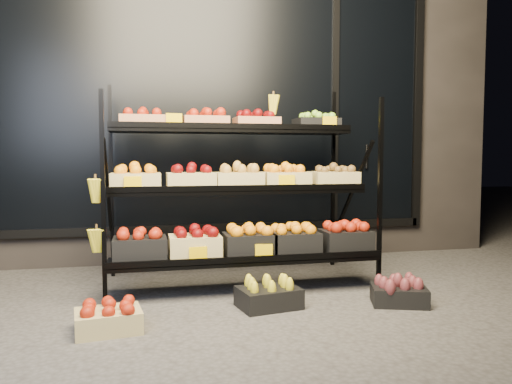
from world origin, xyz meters
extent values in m
plane|color=#514F4C|center=(0.00, 0.00, 0.00)|extent=(24.00, 24.00, 0.00)
cube|color=#2D2826|center=(0.00, 2.60, 1.75)|extent=(6.00, 2.00, 3.50)
cube|color=black|center=(0.00, 1.58, 1.55)|extent=(4.20, 0.04, 2.40)
cube|color=black|center=(0.00, 1.56, 0.34)|extent=(4.30, 0.06, 0.08)
cube|color=black|center=(2.15, 1.56, 1.55)|extent=(0.08, 0.06, 2.50)
cube|color=black|center=(1.20, 1.56, 1.55)|extent=(0.06, 0.06, 2.50)
cylinder|color=black|center=(1.55, 1.53, 1.05)|extent=(0.02, 0.02, 0.25)
cube|color=black|center=(-1.02, 0.18, 0.75)|extent=(0.03, 0.03, 1.50)
cube|color=black|center=(1.02, 0.18, 0.75)|extent=(0.03, 0.03, 1.50)
cube|color=black|center=(-1.02, 1.15, 0.83)|extent=(0.03, 0.03, 1.66)
cube|color=black|center=(1.02, 1.15, 0.83)|extent=(0.03, 0.03, 1.66)
cube|color=black|center=(0.00, 0.35, 0.27)|extent=(2.05, 0.42, 0.03)
cube|color=black|center=(0.00, 0.15, 0.30)|extent=(2.05, 0.02, 0.05)
cube|color=black|center=(0.00, 0.65, 0.77)|extent=(2.05, 0.40, 0.03)
cube|color=black|center=(0.00, 0.46, 0.80)|extent=(2.05, 0.02, 0.05)
cube|color=black|center=(0.00, 0.95, 1.27)|extent=(2.05, 0.40, 0.03)
cube|color=black|center=(0.00, 0.76, 1.30)|extent=(2.05, 0.02, 0.05)
cube|color=tan|center=(-0.75, 0.95, 1.33)|extent=(0.38, 0.28, 0.11)
ellipsoid|color=#AC180C|center=(-0.75, 0.95, 1.42)|extent=(0.32, 0.24, 0.07)
cube|color=tan|center=(-0.23, 0.95, 1.33)|extent=(0.38, 0.28, 0.11)
ellipsoid|color=#AC180C|center=(-0.23, 0.95, 1.42)|extent=(0.32, 0.24, 0.07)
cube|color=tan|center=(0.22, 0.95, 1.33)|extent=(0.38, 0.28, 0.11)
ellipsoid|color=#670708|center=(0.22, 0.95, 1.42)|extent=(0.32, 0.24, 0.07)
cube|color=black|center=(0.78, 0.95, 1.33)|extent=(0.38, 0.28, 0.11)
ellipsoid|color=#8BCC33|center=(0.78, 0.95, 1.42)|extent=(0.32, 0.24, 0.07)
cube|color=tan|center=(-0.81, 0.65, 0.85)|extent=(0.38, 0.28, 0.14)
ellipsoid|color=orange|center=(-0.81, 0.65, 0.95)|extent=(0.32, 0.24, 0.07)
cube|color=tan|center=(-0.38, 0.65, 0.85)|extent=(0.38, 0.28, 0.14)
ellipsoid|color=#670708|center=(-0.38, 0.65, 0.95)|extent=(0.32, 0.24, 0.07)
cube|color=tan|center=(0.00, 0.65, 0.85)|extent=(0.38, 0.28, 0.14)
ellipsoid|color=#B78433|center=(0.00, 0.65, 0.95)|extent=(0.32, 0.24, 0.07)
cube|color=tan|center=(0.40, 0.65, 0.85)|extent=(0.38, 0.28, 0.14)
ellipsoid|color=orange|center=(0.40, 0.65, 0.95)|extent=(0.32, 0.24, 0.07)
cube|color=tan|center=(0.83, 0.65, 0.85)|extent=(0.38, 0.28, 0.14)
ellipsoid|color=brown|center=(0.83, 0.65, 0.95)|extent=(0.32, 0.24, 0.07)
cube|color=black|center=(-0.79, 0.35, 0.37)|extent=(0.38, 0.28, 0.18)
ellipsoid|color=#AC180C|center=(-0.79, 0.35, 0.49)|extent=(0.32, 0.24, 0.07)
cube|color=tan|center=(-0.39, 0.35, 0.37)|extent=(0.38, 0.28, 0.18)
ellipsoid|color=#670708|center=(-0.39, 0.35, 0.49)|extent=(0.32, 0.24, 0.07)
cube|color=black|center=(0.03, 0.35, 0.37)|extent=(0.38, 0.28, 0.18)
ellipsoid|color=orange|center=(0.03, 0.35, 0.49)|extent=(0.32, 0.24, 0.07)
cube|color=black|center=(0.38, 0.35, 0.37)|extent=(0.38, 0.28, 0.18)
ellipsoid|color=orange|center=(0.38, 0.35, 0.49)|extent=(0.32, 0.24, 0.07)
cube|color=black|center=(0.82, 0.35, 0.37)|extent=(0.38, 0.28, 0.18)
ellipsoid|color=#AC180C|center=(0.82, 0.35, 0.49)|extent=(0.32, 0.24, 0.07)
ellipsoid|color=yellow|center=(-1.07, 0.20, 0.90)|extent=(0.14, 0.08, 0.22)
ellipsoid|color=yellow|center=(-1.07, 0.20, 0.56)|extent=(0.14, 0.08, 0.22)
ellipsoid|color=yellow|center=(0.35, 0.85, 1.59)|extent=(0.14, 0.08, 0.22)
cube|color=#E6B900|center=(-0.83, 0.50, 0.84)|extent=(0.13, 0.01, 0.12)
cube|color=#E6B900|center=(0.37, 0.50, 0.84)|extent=(0.13, 0.01, 0.12)
cube|color=#E6B900|center=(0.85, 0.80, 1.34)|extent=(0.13, 0.01, 0.12)
cube|color=#E6B900|center=(-0.50, 0.80, 1.34)|extent=(0.13, 0.01, 0.12)
cube|color=#E6B900|center=(-0.38, 0.20, 0.34)|extent=(0.13, 0.01, 0.12)
cube|color=#E6B900|center=(0.11, 0.20, 0.34)|extent=(0.13, 0.01, 0.12)
cube|color=tan|center=(-0.97, -0.30, 0.07)|extent=(0.41, 0.33, 0.13)
ellipsoid|color=#AC180C|center=(-0.97, -0.30, 0.16)|extent=(0.35, 0.28, 0.07)
cube|color=black|center=(0.08, -0.05, 0.07)|extent=(0.45, 0.37, 0.14)
ellipsoid|color=yellow|center=(0.08, -0.05, 0.17)|extent=(0.38, 0.31, 0.07)
cube|color=black|center=(1.00, -0.18, 0.06)|extent=(0.45, 0.39, 0.13)
ellipsoid|color=brown|center=(1.00, -0.18, 0.16)|extent=(0.38, 0.32, 0.07)
camera|label=1|loc=(-0.77, -3.34, 1.04)|focal=35.00mm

